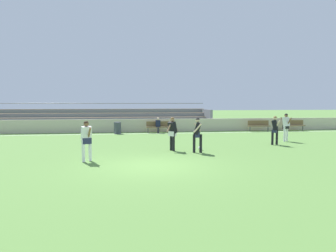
# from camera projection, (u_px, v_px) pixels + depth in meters

# --- Properties ---
(ground_plane) EXTENTS (160.00, 160.00, 0.00)m
(ground_plane) POSITION_uv_depth(u_px,v_px,m) (152.00, 166.00, 11.69)
(ground_plane) COLOR #517A38
(field_line_sideline) EXTENTS (44.00, 0.12, 0.01)m
(field_line_sideline) POSITION_uv_depth(u_px,v_px,m) (138.00, 134.00, 23.68)
(field_line_sideline) COLOR white
(field_line_sideline) RESTS_ON ground
(sideline_wall) EXTENTS (48.00, 0.16, 1.05)m
(sideline_wall) POSITION_uv_depth(u_px,v_px,m) (137.00, 126.00, 25.01)
(sideline_wall) COLOR beige
(sideline_wall) RESTS_ON ground
(bleacher_stand) EXTENTS (20.26, 3.48, 2.33)m
(bleacher_stand) POSITION_uv_depth(u_px,v_px,m) (94.00, 119.00, 27.00)
(bleacher_stand) COLOR #897051
(bleacher_stand) RESTS_ON ground
(bench_near_bin) EXTENTS (1.80, 0.40, 0.90)m
(bench_near_bin) POSITION_uv_depth(u_px,v_px,m) (158.00, 126.00, 24.42)
(bench_near_bin) COLOR brown
(bench_near_bin) RESTS_ON ground
(bench_near_wall_gap) EXTENTS (1.80, 0.40, 0.90)m
(bench_near_wall_gap) POSITION_uv_depth(u_px,v_px,m) (294.00, 124.00, 26.01)
(bench_near_wall_gap) COLOR brown
(bench_near_wall_gap) RESTS_ON ground
(bench_far_left) EXTENTS (1.80, 0.40, 0.90)m
(bench_far_left) POSITION_uv_depth(u_px,v_px,m) (259.00, 125.00, 25.58)
(bench_far_left) COLOR brown
(bench_far_left) RESTS_ON ground
(trash_bin) EXTENTS (0.54, 0.54, 0.88)m
(trash_bin) POSITION_uv_depth(u_px,v_px,m) (118.00, 128.00, 23.68)
(trash_bin) COLOR #3D424C
(trash_bin) RESTS_ON ground
(spectator_seated) EXTENTS (0.36, 0.42, 1.21)m
(spectator_seated) POSITION_uv_depth(u_px,v_px,m) (158.00, 124.00, 24.29)
(spectator_seated) COLOR #2D2D38
(spectator_seated) RESTS_ON ground
(player_dark_deep_cover) EXTENTS (0.64, 0.51, 1.66)m
(player_dark_deep_cover) POSITION_uv_depth(u_px,v_px,m) (172.00, 131.00, 15.33)
(player_dark_deep_cover) COLOR black
(player_dark_deep_cover) RESTS_ON ground
(player_dark_wide_left) EXTENTS (0.47, 0.58, 1.66)m
(player_dark_wide_left) POSITION_uv_depth(u_px,v_px,m) (198.00, 132.00, 14.72)
(player_dark_wide_left) COLOR black
(player_dark_wide_left) RESTS_ON ground
(player_white_trailing_run) EXTENTS (0.47, 0.68, 1.65)m
(player_white_trailing_run) POSITION_uv_depth(u_px,v_px,m) (86.00, 137.00, 12.50)
(player_white_trailing_run) COLOR white
(player_white_trailing_run) RESTS_ON ground
(player_dark_dropping_back) EXTENTS (0.51, 0.62, 1.62)m
(player_dark_dropping_back) POSITION_uv_depth(u_px,v_px,m) (275.00, 128.00, 17.46)
(player_dark_dropping_back) COLOR black
(player_dark_dropping_back) RESTS_ON ground
(player_white_wide_right) EXTENTS (0.49, 0.68, 1.71)m
(player_white_wide_right) POSITION_uv_depth(u_px,v_px,m) (286.00, 125.00, 18.97)
(player_white_wide_right) COLOR white
(player_white_wide_right) RESTS_ON ground
(soccer_ball) EXTENTS (0.22, 0.22, 0.22)m
(soccer_ball) POSITION_uv_depth(u_px,v_px,m) (200.00, 148.00, 15.51)
(soccer_ball) COLOR white
(soccer_ball) RESTS_ON ground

